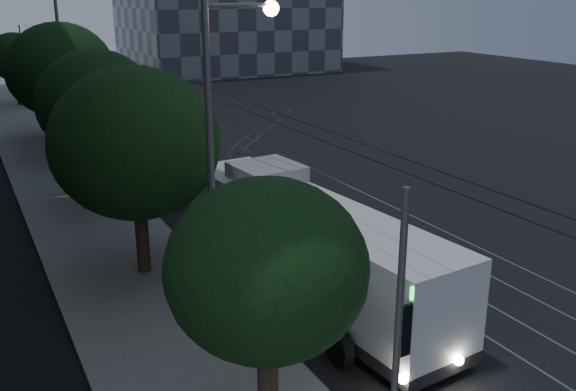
% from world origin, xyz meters
% --- Properties ---
extents(ground, '(120.00, 120.00, 0.00)m').
position_xyz_m(ground, '(0.00, 0.00, 0.00)').
color(ground, black).
rests_on(ground, ground).
extents(sidewalk, '(5.00, 90.00, 0.15)m').
position_xyz_m(sidewalk, '(-7.50, 20.00, 0.07)').
color(sidewalk, gray).
rests_on(sidewalk, ground).
extents(tram_rails, '(4.52, 90.00, 0.02)m').
position_xyz_m(tram_rails, '(2.50, 20.00, 0.01)').
color(tram_rails, '#97969F').
rests_on(tram_rails, ground).
extents(overhead_wires, '(2.23, 90.00, 6.00)m').
position_xyz_m(overhead_wires, '(-4.97, 20.00, 3.47)').
color(overhead_wires, black).
rests_on(overhead_wires, ground).
extents(trolleybus, '(3.56, 12.15, 5.63)m').
position_xyz_m(trolleybus, '(-2.90, -2.29, 1.66)').
color(trolleybus, silver).
rests_on(trolleybus, ground).
extents(pickup_silver, '(4.93, 6.50, 1.64)m').
position_xyz_m(pickup_silver, '(-3.36, 10.77, 0.82)').
color(pickup_silver, '#9C9FA3').
rests_on(pickup_silver, ground).
extents(car_white_a, '(1.77, 3.92, 1.31)m').
position_xyz_m(car_white_a, '(-3.57, 14.14, 0.65)').
color(car_white_a, silver).
rests_on(car_white_a, ground).
extents(car_white_b, '(2.73, 4.64, 1.26)m').
position_xyz_m(car_white_b, '(-4.30, 20.32, 0.63)').
color(car_white_b, silver).
rests_on(car_white_b, ground).
extents(car_white_c, '(2.79, 5.07, 1.59)m').
position_xyz_m(car_white_c, '(-4.15, 28.91, 0.79)').
color(car_white_c, '#B4B3B8').
rests_on(car_white_c, ground).
extents(car_white_d, '(3.37, 4.68, 1.48)m').
position_xyz_m(car_white_d, '(-4.08, 29.50, 0.74)').
color(car_white_d, silver).
rests_on(car_white_d, ground).
extents(tree_0, '(4.04, 4.04, 5.84)m').
position_xyz_m(tree_0, '(-7.00, -7.98, 4.00)').
color(tree_0, '#2D2119').
rests_on(tree_0, ground).
extents(tree_1, '(5.44, 5.44, 7.01)m').
position_xyz_m(tree_1, '(-7.00, 1.58, 4.55)').
color(tree_1, '#2D2119').
rests_on(tree_1, ground).
extents(tree_2, '(5.10, 5.10, 6.88)m').
position_xyz_m(tree_2, '(-6.50, 9.74, 4.57)').
color(tree_2, '#2D2119').
rests_on(tree_2, ground).
extents(tree_3, '(5.78, 5.78, 7.62)m').
position_xyz_m(tree_3, '(-6.50, 18.66, 5.01)').
color(tree_3, '#2D2119').
rests_on(tree_3, ground).
extents(tree_4, '(4.96, 4.96, 6.33)m').
position_xyz_m(tree_4, '(-6.50, 24.69, 4.08)').
color(tree_4, '#2D2119').
rests_on(tree_4, ground).
extents(tree_5, '(4.30, 4.30, 5.97)m').
position_xyz_m(tree_5, '(-7.00, 38.84, 4.02)').
color(tree_5, '#2D2119').
rests_on(tree_5, ground).
extents(streetlamp_near, '(2.25, 0.44, 9.19)m').
position_xyz_m(streetlamp_near, '(-5.40, -1.92, 5.58)').
color(streetlamp_near, '#565658').
rests_on(streetlamp_near, ground).
extents(streetlamp_far, '(2.40, 0.44, 9.89)m').
position_xyz_m(streetlamp_far, '(-5.39, 22.83, 5.96)').
color(streetlamp_far, '#565658').
rests_on(streetlamp_far, ground).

